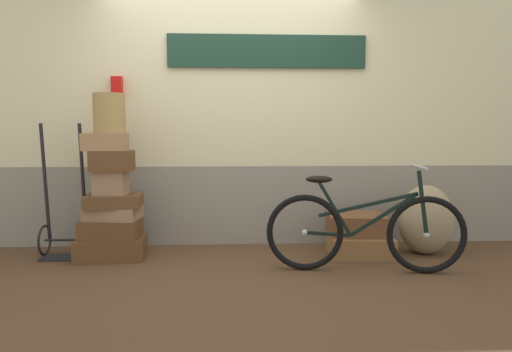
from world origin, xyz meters
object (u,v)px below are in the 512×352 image
Objects in this scene: suitcase_6 at (105,142)px; suitcase_4 at (111,183)px; wicker_basket at (109,113)px; suitcase_5 at (112,161)px; suitcase_2 at (113,213)px; suitcase_3 at (114,201)px; suitcase_0 at (111,248)px; suitcase_1 at (111,228)px; suitcase_7 at (359,245)px; suitcase_8 at (356,224)px; burlap_sack at (426,220)px; bicycle at (364,231)px; luggage_trolley at (65,226)px.

suitcase_4 is at bearing 2.91° from suitcase_6.
suitcase_4 is 0.80× the size of wicker_basket.
wicker_basket is (-0.02, 0.02, 0.42)m from suitcase_5.
suitcase_3 is (0.01, -0.01, 0.11)m from suitcase_2.
suitcase_1 is (-0.00, 0.01, 0.18)m from suitcase_0.
suitcase_8 is (-0.02, 0.06, 0.19)m from suitcase_7.
suitcase_5 is at bearing -35.03° from suitcase_1.
suitcase_6 is at bearing -162.38° from suitcase_3.
suitcase_0 is at bearing -85.96° from suitcase_1.
suitcase_0 is 2.94m from burlap_sack.
suitcase_0 is 1.29× the size of suitcase_2.
bicycle is at bearing -8.78° from suitcase_4.
suitcase_1 is 0.89× the size of suitcase_7.
suitcase_0 is 1.72× the size of wicker_basket.
suitcase_7 is (2.29, -0.04, -0.18)m from suitcase_1.
suitcase_4 is at bearing -109.83° from wicker_basket.
suitcase_8 is at bearing 81.30° from bicycle.
bicycle is at bearing -97.54° from suitcase_7.
wicker_basket is at bearing 17.11° from suitcase_6.
suitcase_6 is 0.30× the size of luggage_trolley.
luggage_trolley is at bearing -178.06° from suitcase_7.
suitcase_1 is 0.45m from luggage_trolley.
suitcase_4 is at bearing -14.08° from luggage_trolley.
suitcase_6 is 0.26m from wicker_basket.
luggage_trolley is at bearing -176.48° from suitcase_8.
suitcase_7 is at bearing -62.34° from suitcase_8.
luggage_trolley reaches higher than suitcase_1.
suitcase_0 is 2.26m from bicycle.
suitcase_1 is 1.05× the size of suitcase_3.
wicker_basket is at bearing -175.99° from suitcase_7.
suitcase_2 is at bearing 77.47° from wicker_basket.
suitcase_1 is 1.04m from wicker_basket.
suitcase_5 reaches higher than suitcase_4.
suitcase_6 is at bearing -135.48° from suitcase_2.
wicker_basket is (0.04, 0.01, 0.25)m from suitcase_6.
suitcase_5 is 0.18m from suitcase_6.
suitcase_5 is at bearing -179.71° from burlap_sack.
burlap_sack is (2.90, -0.02, -0.09)m from suitcase_2.
burlap_sack is at bearing -1.81° from luggage_trolley.
suitcase_4 is 2.26m from bicycle.
wicker_basket is (-0.02, -0.01, 0.78)m from suitcase_3.
suitcase_1 is at bearing 173.15° from suitcase_3.
wicker_basket reaches higher than suitcase_3.
suitcase_7 is at bearing -177.56° from burlap_sack.
luggage_trolley reaches higher than suitcase_5.
suitcase_6 is at bearing -15.59° from luggage_trolley.
burlap_sack reaches higher than suitcase_7.
suitcase_8 is 0.42× the size of luggage_trolley.
suitcase_8 reaches higher than suitcase_1.
suitcase_5 is 0.68× the size of suitcase_8.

